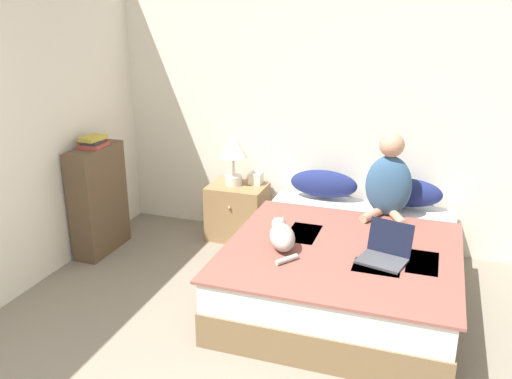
% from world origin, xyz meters
% --- Properties ---
extents(wall_back, '(5.15, 0.05, 2.55)m').
position_xyz_m(wall_back, '(0.00, 3.38, 1.27)').
color(wall_back, silver).
rests_on(wall_back, ground_plane).
extents(wall_side, '(0.05, 4.35, 2.55)m').
position_xyz_m(wall_side, '(-2.10, 1.68, 1.27)').
color(wall_side, silver).
rests_on(wall_side, ground_plane).
extents(bed, '(1.66, 1.97, 0.49)m').
position_xyz_m(bed, '(0.32, 2.32, 0.24)').
color(bed, brown).
rests_on(bed, ground_plane).
extents(pillow_near, '(0.61, 0.21, 0.25)m').
position_xyz_m(pillow_near, '(-0.04, 3.18, 0.61)').
color(pillow_near, navy).
rests_on(pillow_near, bed).
extents(pillow_far, '(0.61, 0.21, 0.25)m').
position_xyz_m(pillow_far, '(0.68, 3.18, 0.61)').
color(pillow_far, navy).
rests_on(pillow_far, bed).
extents(person_sitting, '(0.38, 0.37, 0.70)m').
position_xyz_m(person_sitting, '(0.55, 2.91, 0.79)').
color(person_sitting, '#33567A').
rests_on(person_sitting, bed).
extents(cat_tabby, '(0.31, 0.50, 0.18)m').
position_xyz_m(cat_tabby, '(-0.10, 2.02, 0.58)').
color(cat_tabby, '#A8A399').
rests_on(cat_tabby, bed).
extents(laptop_open, '(0.37, 0.36, 0.25)m').
position_xyz_m(laptop_open, '(0.63, 2.06, 0.54)').
color(laptop_open, '#424247').
rests_on(laptop_open, bed).
extents(nightstand, '(0.54, 0.43, 0.53)m').
position_xyz_m(nightstand, '(-0.85, 3.10, 0.26)').
color(nightstand, '#937047').
rests_on(nightstand, ground_plane).
extents(table_lamp, '(0.25, 0.25, 0.50)m').
position_xyz_m(table_lamp, '(-0.89, 3.12, 0.87)').
color(table_lamp, beige).
rests_on(table_lamp, nightstand).
extents(tissue_box, '(0.12, 0.12, 0.14)m').
position_xyz_m(tissue_box, '(-0.70, 3.21, 0.59)').
color(tissue_box, beige).
rests_on(tissue_box, nightstand).
extents(bookshelf, '(0.22, 0.59, 0.98)m').
position_xyz_m(bookshelf, '(-1.93, 2.44, 0.49)').
color(bookshelf, brown).
rests_on(bookshelf, ground_plane).
extents(book_stack_top, '(0.21, 0.25, 0.09)m').
position_xyz_m(book_stack_top, '(-1.93, 2.44, 1.02)').
color(book_stack_top, '#B24238').
rests_on(book_stack_top, bookshelf).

